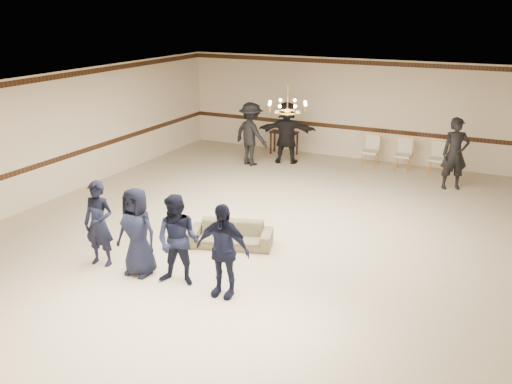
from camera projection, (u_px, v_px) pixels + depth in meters
room at (268, 165)px, 11.47m from camera, size 12.01×14.01×3.21m
chair_rail at (358, 128)px, 17.60m from camera, size 12.00×0.02×0.14m
crown_molding at (362, 63)px, 16.92m from camera, size 12.00×0.02×0.14m
chandelier at (288, 97)px, 11.90m from camera, size 0.94×0.94×0.89m
boy_a at (99, 224)px, 10.38m from camera, size 0.66×0.48×1.69m
boy_b at (137, 232)px, 10.01m from camera, size 0.83×0.54×1.69m
boy_c at (178, 241)px, 9.64m from camera, size 0.92×0.78×1.69m
boy_d at (222, 250)px, 9.27m from camera, size 1.01×0.46×1.69m
settee at (231, 234)px, 11.38m from camera, size 1.85×1.16×0.51m
adult_left at (251, 134)px, 16.91m from camera, size 1.44×1.10×1.97m
adult_mid at (287, 132)px, 17.13m from camera, size 1.91×1.07×1.97m
adult_right at (455, 154)px, 14.69m from camera, size 0.85×0.72×1.97m
banquet_chair_left at (371, 151)px, 16.84m from camera, size 0.50×0.50×0.99m
banquet_chair_mid at (403, 155)px, 16.43m from camera, size 0.50×0.50×0.99m
banquet_chair_right at (438, 159)px, 16.01m from camera, size 0.51×0.51×0.99m
console_table at (284, 143)px, 18.28m from camera, size 0.96×0.45×0.79m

